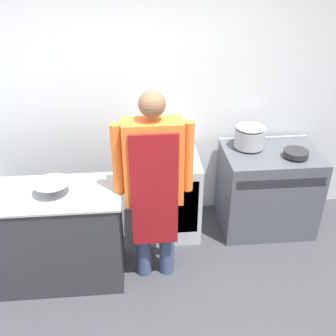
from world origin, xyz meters
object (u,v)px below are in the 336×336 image
at_px(mixing_bowl, 52,188).
at_px(saute_pan, 296,153).
at_px(stove, 267,190).
at_px(person_cook, 154,180).
at_px(fridge_unit, 171,194).
at_px(stock_pot, 250,136).

height_order(mixing_bowl, saute_pan, mixing_bowl).
height_order(stove, person_cook, person_cook).
bearing_deg(mixing_bowl, fridge_unit, 31.83).
height_order(stove, saute_pan, saute_pan).
xyz_separation_m(person_cook, saute_pan, (1.44, 0.52, -0.09)).
bearing_deg(person_cook, fridge_unit, 72.74).
bearing_deg(fridge_unit, stove, -2.04).
height_order(person_cook, stock_pot, person_cook).
xyz_separation_m(stove, fridge_unit, (-1.03, 0.04, -0.02)).
bearing_deg(mixing_bowl, saute_pan, 12.28).
bearing_deg(stove, fridge_unit, 177.96).
bearing_deg(fridge_unit, stock_pot, 5.98).
bearing_deg(stock_pot, mixing_bowl, -158.43).
relative_size(fridge_unit, stock_pot, 2.84).
relative_size(person_cook, saute_pan, 7.34).
bearing_deg(saute_pan, stock_pot, 149.50).
relative_size(stove, person_cook, 0.54).
bearing_deg(saute_pan, mixing_bowl, -167.72).
relative_size(stove, fridge_unit, 1.12).
height_order(fridge_unit, mixing_bowl, mixing_bowl).
bearing_deg(mixing_bowl, person_cook, -1.90).
distance_m(person_cook, saute_pan, 1.54).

